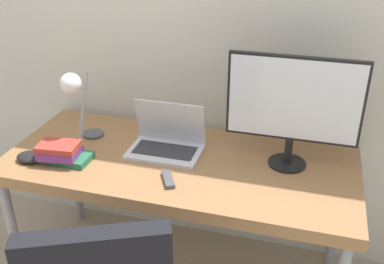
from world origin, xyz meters
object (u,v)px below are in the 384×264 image
object	(u,v)px
laptop	(167,142)
game_controller	(31,157)
book_stack	(61,153)
desk_lamp	(75,93)
monitor	(293,104)

from	to	relation	value
laptop	game_controller	world-z (taller)	laptop
book_stack	game_controller	xyz separation A→B (m)	(-0.15, -0.04, -0.02)
laptop	desk_lamp	bearing A→B (deg)	-169.31
laptop	monitor	world-z (taller)	monitor
book_stack	game_controller	world-z (taller)	book_stack
desk_lamp	game_controller	xyz separation A→B (m)	(-0.17, -0.19, -0.27)
game_controller	book_stack	bearing A→B (deg)	14.24
laptop	monitor	size ratio (longest dim) A/B	0.59
laptop	game_controller	xyz separation A→B (m)	(-0.60, -0.27, -0.03)
game_controller	desk_lamp	bearing A→B (deg)	48.45
desk_lamp	book_stack	distance (m)	0.29
monitor	desk_lamp	world-z (taller)	monitor
laptop	desk_lamp	world-z (taller)	desk_lamp
monitor	game_controller	size ratio (longest dim) A/B	4.39
book_stack	game_controller	size ratio (longest dim) A/B	1.88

